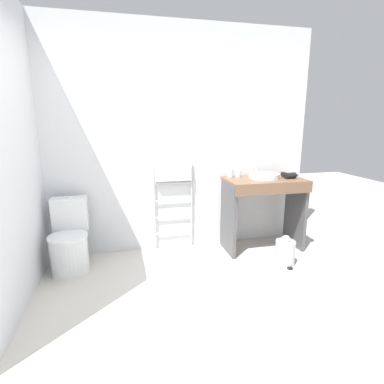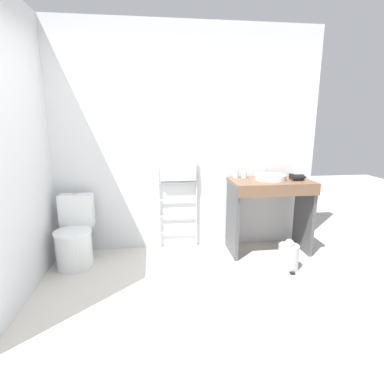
{
  "view_description": "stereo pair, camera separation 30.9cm",
  "coord_description": "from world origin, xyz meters",
  "views": [
    {
      "loc": [
        -0.67,
        -2.12,
        1.57
      ],
      "look_at": [
        0.02,
        0.81,
        0.86
      ],
      "focal_mm": 28.0,
      "sensor_mm": 36.0,
      "label": 1
    },
    {
      "loc": [
        -0.37,
        -2.18,
        1.57
      ],
      "look_at": [
        0.02,
        0.81,
        0.86
      ],
      "focal_mm": 28.0,
      "sensor_mm": 36.0,
      "label": 2
    }
  ],
  "objects": [
    {
      "name": "ground_plane",
      "position": [
        0.0,
        0.0,
        0.0
      ],
      "size": [
        12.0,
        12.0,
        0.0
      ],
      "primitive_type": "plane",
      "color": "beige"
    },
    {
      "name": "wall_back",
      "position": [
        0.0,
        1.5,
        1.34
      ],
      "size": [
        3.32,
        0.12,
        2.68
      ],
      "primitive_type": "cube",
      "color": "silver",
      "rests_on": "ground_plane"
    },
    {
      "name": "wall_side",
      "position": [
        -1.6,
        0.72,
        1.34
      ],
      "size": [
        0.12,
        2.13,
        2.68
      ],
      "primitive_type": "cube",
      "color": "silver",
      "rests_on": "ground_plane"
    },
    {
      "name": "toilet",
      "position": [
        -1.27,
        1.09,
        0.3
      ],
      "size": [
        0.4,
        0.53,
        0.77
      ],
      "color": "white",
      "rests_on": "ground_plane"
    },
    {
      "name": "towel_radiator",
      "position": [
        -0.08,
        1.39,
        0.81
      ],
      "size": [
        0.49,
        0.06,
        1.1
      ],
      "color": "silver",
      "rests_on": "ground_plane"
    },
    {
      "name": "vanity_counter",
      "position": [
        1.0,
        1.13,
        0.6
      ],
      "size": [
        0.95,
        0.54,
        0.9
      ],
      "color": "brown",
      "rests_on": "ground_plane"
    },
    {
      "name": "sink_basin",
      "position": [
        1.0,
        1.17,
        0.93
      ],
      "size": [
        0.36,
        0.36,
        0.06
      ],
      "color": "white",
      "rests_on": "vanity_counter"
    },
    {
      "name": "faucet",
      "position": [
        1.0,
        1.36,
        0.99
      ],
      "size": [
        0.02,
        0.1,
        0.15
      ],
      "color": "silver",
      "rests_on": "vanity_counter"
    },
    {
      "name": "cup_near_wall",
      "position": [
        0.62,
        1.33,
        0.95
      ],
      "size": [
        0.07,
        0.07,
        0.1
      ],
      "color": "silver",
      "rests_on": "vanity_counter"
    },
    {
      "name": "cup_near_edge",
      "position": [
        0.72,
        1.31,
        0.94
      ],
      "size": [
        0.06,
        0.06,
        0.1
      ],
      "color": "silver",
      "rests_on": "vanity_counter"
    },
    {
      "name": "hair_dryer",
      "position": [
        1.3,
        1.09,
        0.93
      ],
      "size": [
        0.18,
        0.17,
        0.07
      ],
      "color": "black",
      "rests_on": "vanity_counter"
    },
    {
      "name": "trash_bin",
      "position": [
        1.05,
        0.66,
        0.15
      ],
      "size": [
        0.22,
        0.25,
        0.35
      ],
      "color": "#B7B7BC",
      "rests_on": "ground_plane"
    }
  ]
}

